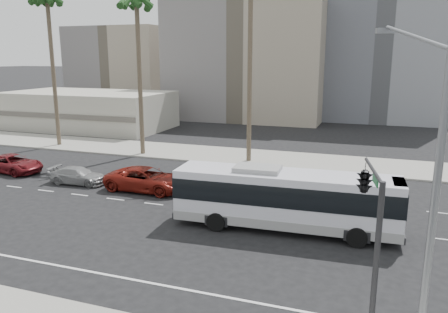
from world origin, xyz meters
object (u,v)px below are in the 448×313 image
at_px(car_b, 78,176).
at_px(traffic_signal, 366,187).
at_px(palm_mid, 137,5).
at_px(car_c, 13,164).
at_px(streetlight_corner, 426,190).
at_px(car_a, 146,179).
at_px(city_bus, 285,198).
at_px(palm_far, 47,1).

bearing_deg(car_b, traffic_signal, -121.99).
bearing_deg(palm_mid, car_c, -125.78).
bearing_deg(streetlight_corner, car_a, 121.11).
bearing_deg(city_bus, palm_mid, 137.35).
bearing_deg(traffic_signal, palm_mid, 124.86).
distance_m(car_c, palm_mid, 18.28).
relative_size(city_bus, car_c, 2.31).
distance_m(city_bus, palm_far, 35.33).
bearing_deg(streetlight_corner, city_bus, 101.11).
bearing_deg(car_c, palm_mid, -30.15).
xyz_separation_m(city_bus, traffic_signal, (4.40, -7.70, 3.29)).
distance_m(car_b, traffic_signal, 24.84).
relative_size(city_bus, streetlight_corner, 1.19).
bearing_deg(palm_far, city_bus, -28.58).
height_order(car_b, palm_mid, palm_mid).
bearing_deg(car_c, traffic_signal, -107.77).
xyz_separation_m(city_bus, car_c, (-24.66, 4.88, -1.14)).
xyz_separation_m(city_bus, palm_far, (-28.69, 15.63, 13.43)).
bearing_deg(palm_mid, palm_far, 175.15).
xyz_separation_m(car_b, traffic_signal, (21.53, -11.53, 4.54)).
xyz_separation_m(city_bus, car_a, (-11.20, 4.03, -1.05)).
relative_size(city_bus, traffic_signal, 2.05).
distance_m(streetlight_corner, palm_far, 44.49).
xyz_separation_m(car_a, car_c, (-13.46, 0.85, -0.09)).
relative_size(traffic_signal, palm_mid, 0.39).
xyz_separation_m(car_a, palm_far, (-17.50, 11.60, 14.48)).
bearing_deg(palm_far, car_c, -69.41).
bearing_deg(streetlight_corner, car_c, 134.67).
bearing_deg(car_c, streetlight_corner, -111.10).
bearing_deg(car_a, car_b, 92.24).
relative_size(car_a, car_c, 1.12).
distance_m(car_c, traffic_signal, 31.97).
height_order(car_a, car_c, car_a).
relative_size(city_bus, palm_mid, 0.79).
height_order(car_a, streetlight_corner, streetlight_corner).
bearing_deg(car_a, palm_far, 56.78).
bearing_deg(palm_mid, streetlight_corner, -46.93).
height_order(car_b, car_c, car_c).
bearing_deg(city_bus, streetlight_corner, -63.08).
height_order(traffic_signal, palm_far, palm_far).
xyz_separation_m(car_a, palm_mid, (-6.39, 10.65, 13.61)).
bearing_deg(car_c, palm_far, 26.22).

